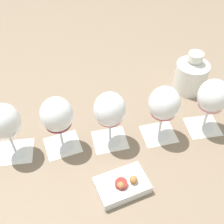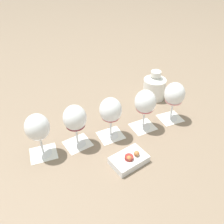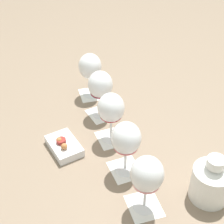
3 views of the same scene
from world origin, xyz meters
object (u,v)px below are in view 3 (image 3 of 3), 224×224
(wine_glass_0, at_px, (147,176))
(snack_dish, at_px, (64,146))
(wine_glass_1, at_px, (126,140))
(wine_glass_4, at_px, (90,68))
(wine_glass_2, at_px, (111,110))
(wine_glass_3, at_px, (100,86))
(ceramic_vase, at_px, (211,181))

(wine_glass_0, height_order, snack_dish, wine_glass_0)
(wine_glass_1, relative_size, wine_glass_4, 1.00)
(wine_glass_2, bearing_deg, wine_glass_3, -50.52)
(wine_glass_4, relative_size, snack_dish, 1.15)
(wine_glass_2, bearing_deg, wine_glass_4, -48.80)
(wine_glass_1, bearing_deg, wine_glass_0, 134.45)
(wine_glass_2, bearing_deg, ceramic_vase, 163.72)
(wine_glass_3, bearing_deg, wine_glass_1, 130.94)
(wine_glass_1, xyz_separation_m, wine_glass_3, (0.20, -0.23, 0.00))
(wine_glass_4, bearing_deg, wine_glass_2, 131.20)
(wine_glass_1, height_order, ceramic_vase, wine_glass_1)
(wine_glass_2, bearing_deg, wine_glass_1, 132.34)
(wine_glass_0, xyz_separation_m, wine_glass_4, (0.40, -0.44, -0.00))
(wine_glass_0, height_order, ceramic_vase, wine_glass_0)
(wine_glass_3, xyz_separation_m, wine_glass_4, (0.10, -0.10, -0.00))
(wine_glass_3, bearing_deg, wine_glass_4, -47.00)
(ceramic_vase, bearing_deg, wine_glass_2, -16.28)
(wine_glass_1, distance_m, wine_glass_2, 0.16)
(snack_dish, bearing_deg, wine_glass_4, -78.31)
(wine_glass_2, xyz_separation_m, ceramic_vase, (-0.37, 0.11, -0.06))
(wine_glass_2, xyz_separation_m, wine_glass_3, (0.10, -0.12, 0.00))
(wine_glass_0, distance_m, wine_glass_3, 0.46)
(wine_glass_1, relative_size, snack_dish, 1.15)
(wine_glass_2, relative_size, ceramic_vase, 1.22)
(wine_glass_0, distance_m, wine_glass_2, 0.31)
(wine_glass_3, relative_size, ceramic_vase, 1.22)
(wine_glass_4, relative_size, ceramic_vase, 1.22)
(wine_glass_0, bearing_deg, wine_glass_1, -45.55)
(wine_glass_1, xyz_separation_m, snack_dish, (0.23, 0.00, -0.11))
(wine_glass_0, relative_size, snack_dish, 1.15)
(wine_glass_0, relative_size, wine_glass_2, 1.00)
(wine_glass_0, xyz_separation_m, ceramic_vase, (-0.16, -0.12, -0.06))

